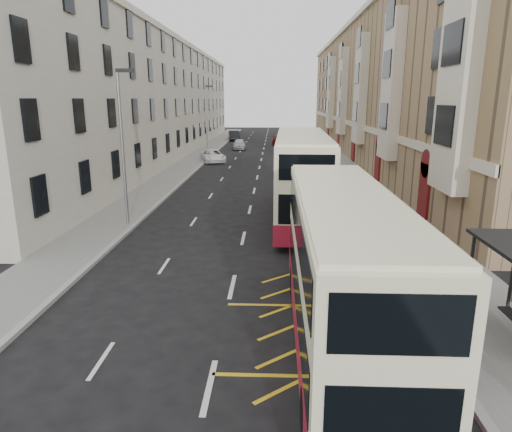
{
  "coord_description": "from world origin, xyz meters",
  "views": [
    {
      "loc": [
        1.51,
        -11.5,
        6.68
      ],
      "look_at": [
        0.74,
        7.35,
        1.82
      ],
      "focal_mm": 32.0,
      "sensor_mm": 36.0,
      "label": 1
    }
  ],
  "objects_px": {
    "street_lamp_far": "(207,117)",
    "car_red": "(280,139)",
    "street_lamp_near": "(123,140)",
    "car_silver": "(239,144)",
    "double_decker_front": "(343,271)",
    "double_decker_rear": "(301,177)",
    "pedestrian_far": "(445,265)",
    "white_van": "(213,156)",
    "car_dark": "(234,136)"
  },
  "relations": [
    {
      "from": "street_lamp_far",
      "to": "car_red",
      "type": "height_order",
      "value": "street_lamp_far"
    },
    {
      "from": "street_lamp_far",
      "to": "car_red",
      "type": "xyz_separation_m",
      "value": [
        8.68,
        15.75,
        -3.89
      ]
    },
    {
      "from": "car_red",
      "to": "car_dark",
      "type": "bearing_deg",
      "value": -35.46
    },
    {
      "from": "double_decker_front",
      "to": "car_dark",
      "type": "xyz_separation_m",
      "value": [
        -8.56,
        64.26,
        -1.42
      ]
    },
    {
      "from": "double_decker_rear",
      "to": "street_lamp_far",
      "type": "bearing_deg",
      "value": 109.64
    },
    {
      "from": "white_van",
      "to": "car_dark",
      "type": "distance_m",
      "value": 26.45
    },
    {
      "from": "street_lamp_near",
      "to": "white_van",
      "type": "height_order",
      "value": "street_lamp_near"
    },
    {
      "from": "street_lamp_near",
      "to": "car_red",
      "type": "relative_size",
      "value": 1.55
    },
    {
      "from": "car_silver",
      "to": "pedestrian_far",
      "type": "bearing_deg",
      "value": -81.47
    },
    {
      "from": "white_van",
      "to": "car_red",
      "type": "height_order",
      "value": "car_red"
    },
    {
      "from": "pedestrian_far",
      "to": "car_dark",
      "type": "xyz_separation_m",
      "value": [
        -12.71,
        60.49,
        -0.26
      ]
    },
    {
      "from": "street_lamp_near",
      "to": "car_red",
      "type": "xyz_separation_m",
      "value": [
        8.68,
        45.75,
        -3.89
      ]
    },
    {
      "from": "street_lamp_far",
      "to": "pedestrian_far",
      "type": "xyz_separation_m",
      "value": [
        13.86,
        -38.21,
        -3.59
      ]
    },
    {
      "from": "car_silver",
      "to": "white_van",
      "type": "bearing_deg",
      "value": -102.68
    },
    {
      "from": "street_lamp_near",
      "to": "pedestrian_far",
      "type": "height_order",
      "value": "street_lamp_near"
    },
    {
      "from": "car_silver",
      "to": "car_red",
      "type": "xyz_separation_m",
      "value": [
        5.66,
        6.99,
        0.04
      ]
    },
    {
      "from": "double_decker_rear",
      "to": "white_van",
      "type": "xyz_separation_m",
      "value": [
        -8.2,
        24.31,
        -1.79
      ]
    },
    {
      "from": "pedestrian_far",
      "to": "car_dark",
      "type": "relative_size",
      "value": 0.38
    },
    {
      "from": "double_decker_rear",
      "to": "white_van",
      "type": "distance_m",
      "value": 25.72
    },
    {
      "from": "street_lamp_near",
      "to": "car_silver",
      "type": "xyz_separation_m",
      "value": [
        3.02,
        38.76,
        -3.92
      ]
    },
    {
      "from": "street_lamp_far",
      "to": "double_decker_front",
      "type": "xyz_separation_m",
      "value": [
        9.71,
        -41.98,
        -2.43
      ]
    },
    {
      "from": "street_lamp_near",
      "to": "double_decker_rear",
      "type": "relative_size",
      "value": 0.66
    },
    {
      "from": "double_decker_rear",
      "to": "car_red",
      "type": "distance_m",
      "value": 44.27
    },
    {
      "from": "double_decker_rear",
      "to": "car_dark",
      "type": "xyz_separation_m",
      "value": [
        -8.2,
        50.76,
        -1.67
      ]
    },
    {
      "from": "double_decker_rear",
      "to": "car_red",
      "type": "height_order",
      "value": "double_decker_rear"
    },
    {
      "from": "street_lamp_near",
      "to": "double_decker_front",
      "type": "xyz_separation_m",
      "value": [
        9.71,
        -11.98,
        -2.43
      ]
    },
    {
      "from": "street_lamp_near",
      "to": "double_decker_rear",
      "type": "xyz_separation_m",
      "value": [
        9.35,
        1.52,
        -2.18
      ]
    },
    {
      "from": "street_lamp_near",
      "to": "car_dark",
      "type": "bearing_deg",
      "value": 88.74
    },
    {
      "from": "street_lamp_near",
      "to": "double_decker_front",
      "type": "relative_size",
      "value": 0.74
    },
    {
      "from": "double_decker_front",
      "to": "street_lamp_far",
      "type": "bearing_deg",
      "value": 103.09
    },
    {
      "from": "pedestrian_far",
      "to": "car_silver",
      "type": "distance_m",
      "value": 48.21
    },
    {
      "from": "street_lamp_far",
      "to": "pedestrian_far",
      "type": "distance_m",
      "value": 40.8
    },
    {
      "from": "street_lamp_far",
      "to": "pedestrian_far",
      "type": "height_order",
      "value": "street_lamp_far"
    },
    {
      "from": "pedestrian_far",
      "to": "car_dark",
      "type": "height_order",
      "value": "pedestrian_far"
    },
    {
      "from": "car_dark",
      "to": "street_lamp_near",
      "type": "bearing_deg",
      "value": -100.42
    },
    {
      "from": "street_lamp_far",
      "to": "car_dark",
      "type": "relative_size",
      "value": 1.67
    },
    {
      "from": "street_lamp_near",
      "to": "pedestrian_far",
      "type": "bearing_deg",
      "value": -30.64
    },
    {
      "from": "double_decker_rear",
      "to": "car_red",
      "type": "bearing_deg",
      "value": 92.34
    },
    {
      "from": "pedestrian_far",
      "to": "street_lamp_near",
      "type": "bearing_deg",
      "value": -0.34
    },
    {
      "from": "white_van",
      "to": "car_dark",
      "type": "bearing_deg",
      "value": 72.02
    },
    {
      "from": "car_silver",
      "to": "double_decker_rear",
      "type": "bearing_deg",
      "value": -84.81
    },
    {
      "from": "car_silver",
      "to": "car_red",
      "type": "bearing_deg",
      "value": 46.56
    },
    {
      "from": "double_decker_rear",
      "to": "pedestrian_far",
      "type": "bearing_deg",
      "value": -63.7
    },
    {
      "from": "street_lamp_near",
      "to": "car_silver",
      "type": "height_order",
      "value": "street_lamp_near"
    },
    {
      "from": "car_red",
      "to": "street_lamp_far",
      "type": "bearing_deg",
      "value": 66.64
    },
    {
      "from": "street_lamp_near",
      "to": "white_van",
      "type": "bearing_deg",
      "value": 87.45
    },
    {
      "from": "car_silver",
      "to": "car_dark",
      "type": "relative_size",
      "value": 0.87
    },
    {
      "from": "pedestrian_far",
      "to": "car_silver",
      "type": "relative_size",
      "value": 0.43
    },
    {
      "from": "street_lamp_near",
      "to": "car_red",
      "type": "bearing_deg",
      "value": 79.26
    },
    {
      "from": "pedestrian_far",
      "to": "car_red",
      "type": "bearing_deg",
      "value": -54.22
    }
  ]
}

